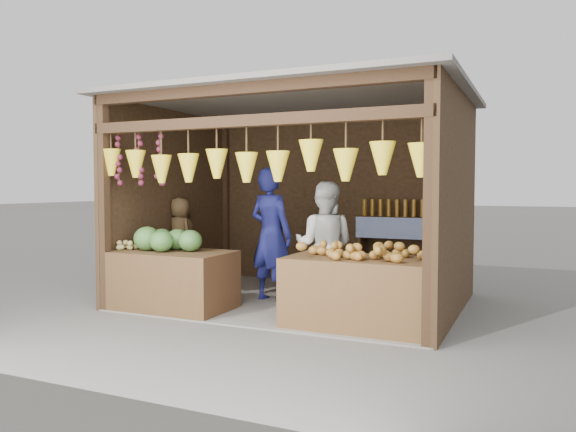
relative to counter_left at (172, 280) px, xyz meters
The scene contains 12 objects.
ground 1.67m from the counter_left, 41.01° to the left, with size 80.00×80.00×0.00m, color #514F49.
stall_structure 2.05m from the counter_left, 40.64° to the left, with size 4.30×3.30×2.66m.
back_shelf 3.32m from the counter_left, 45.91° to the left, with size 1.25×0.32×1.32m.
counter_left is the anchor object (origin of this frame).
counter_right 2.38m from the counter_left, ahead, with size 1.57×0.85×0.75m, color #543A1C.
stool 1.25m from the counter_left, 120.21° to the left, with size 0.30×0.30×0.28m, color black.
man_standing 1.39m from the counter_left, 45.49° to the left, with size 0.64×0.42×1.75m, color #161853.
woman_standing 1.93m from the counter_left, 26.11° to the left, with size 0.76×0.59×1.57m, color white.
vendor_seated 1.31m from the counter_left, 120.21° to the left, with size 0.52×0.34×1.07m, color brown.
melon_pile 0.53m from the counter_left, 166.69° to the left, with size 1.00×0.50×0.32m, color #154F17, non-canonical shape.
tanfruit_pile 0.74m from the counter_left, behind, with size 0.34×0.40×0.13m, color olive, non-canonical shape.
mango_pile 2.45m from the counter_left, ahead, with size 1.40×0.64×0.22m, color #C53E1A, non-canonical shape.
Camera 1 is at (2.87, -6.69, 1.51)m, focal length 35.00 mm.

